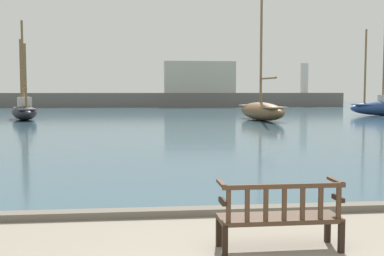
# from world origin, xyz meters

# --- Properties ---
(harbor_water) EXTENTS (100.00, 80.00, 0.08)m
(harbor_water) POSITION_xyz_m (0.00, 44.00, 0.04)
(harbor_water) COLOR #385666
(harbor_water) RESTS_ON ground
(quay_edge_kerb) EXTENTS (40.00, 0.30, 0.12)m
(quay_edge_kerb) POSITION_xyz_m (0.00, 3.85, 0.06)
(quay_edge_kerb) COLOR #675F54
(quay_edge_kerb) RESTS_ON ground
(park_bench) EXTENTS (1.60, 0.53, 0.92)m
(park_bench) POSITION_xyz_m (0.56, 1.94, 0.47)
(park_bench) COLOR black
(park_bench) RESTS_ON ground
(sailboat_distant_harbor) EXTENTS (3.19, 6.49, 6.92)m
(sailboat_distant_harbor) POSITION_xyz_m (-9.34, 30.75, 0.77)
(sailboat_distant_harbor) COLOR black
(sailboat_distant_harbor) RESTS_ON harbor_water
(sailboat_far_port) EXTENTS (2.46, 7.14, 9.95)m
(sailboat_far_port) POSITION_xyz_m (7.10, 28.37, 0.80)
(sailboat_far_port) COLOR brown
(sailboat_far_port) RESTS_ON harbor_water
(far_breakwater) EXTENTS (49.77, 2.40, 5.83)m
(far_breakwater) POSITION_xyz_m (1.78, 56.69, 1.67)
(far_breakwater) COLOR #66605B
(far_breakwater) RESTS_ON ground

